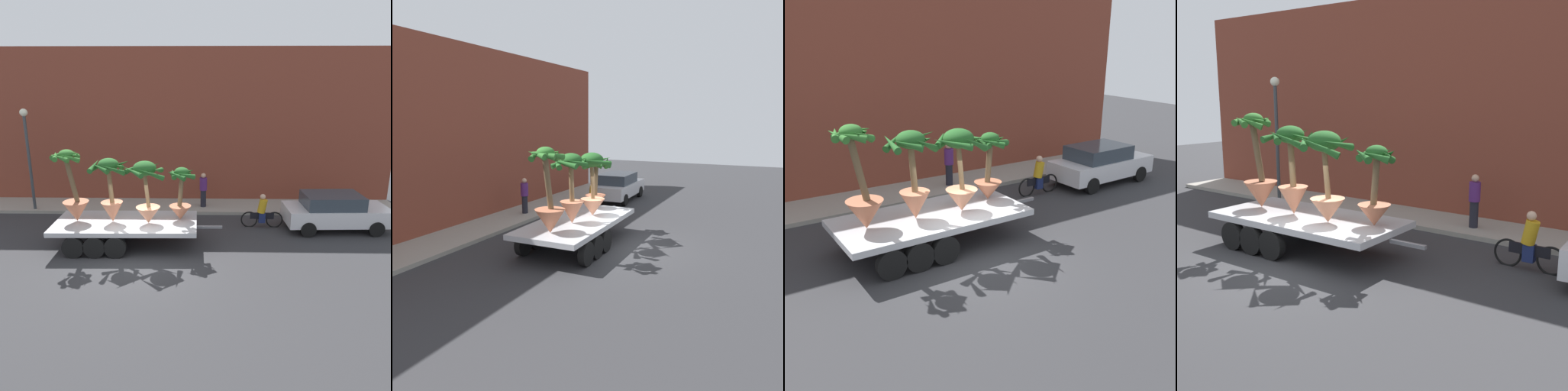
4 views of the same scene
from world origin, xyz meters
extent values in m
plane|color=#2D2D30|center=(0.00, 0.00, 0.00)|extent=(60.00, 60.00, 0.00)
cube|color=gray|center=(0.00, 6.10, 0.07)|extent=(24.00, 2.20, 0.15)
cube|color=brown|center=(0.00, 7.80, 3.90)|extent=(24.00, 1.20, 7.79)
cube|color=#B7BABF|center=(-0.68, 1.44, 0.89)|extent=(5.53, 2.63, 0.18)
cylinder|color=black|center=(-2.46, 2.60, 0.40)|extent=(0.80, 0.23, 0.80)
cylinder|color=black|center=(-2.42, 0.22, 0.40)|extent=(0.80, 0.23, 0.80)
cylinder|color=black|center=(-1.69, 2.61, 0.40)|extent=(0.80, 0.23, 0.80)
cylinder|color=black|center=(-1.65, 0.23, 0.40)|extent=(0.80, 0.23, 0.80)
cylinder|color=black|center=(-0.92, 2.62, 0.40)|extent=(0.80, 0.23, 0.80)
cylinder|color=black|center=(-0.88, 0.24, 0.40)|extent=(0.80, 0.23, 0.80)
cube|color=slate|center=(2.56, 1.49, 0.74)|extent=(1.00, 0.12, 0.10)
cone|color=#B26647|center=(-2.58, 1.43, 1.37)|extent=(0.99, 0.99, 0.79)
cylinder|color=brown|center=(-2.68, 1.43, 2.68)|extent=(0.51, 0.19, 1.84)
ellipsoid|color=#2D6B28|center=(-2.78, 1.43, 3.60)|extent=(0.57, 0.57, 0.36)
cone|color=#2D6B28|center=(-2.46, 1.43, 3.54)|extent=(0.21, 0.67, 0.37)
cone|color=#2D6B28|center=(-2.53, 1.67, 3.57)|extent=(0.65, 0.65, 0.31)
cone|color=#2D6B28|center=(-2.84, 1.77, 3.53)|extent=(0.74, 0.32, 0.42)
cone|color=#2D6B28|center=(-3.14, 1.53, 3.56)|extent=(0.40, 0.79, 0.33)
cone|color=#2D6B28|center=(-3.16, 1.32, 3.56)|extent=(0.43, 0.84, 0.34)
cone|color=#2D6B28|center=(-2.92, 1.07, 3.55)|extent=(0.82, 0.48, 0.38)
cone|color=#2D6B28|center=(-2.57, 1.13, 3.52)|extent=(0.73, 0.60, 0.46)
cone|color=tan|center=(0.22, 1.24, 1.30)|extent=(0.92, 0.92, 0.65)
cylinder|color=brown|center=(0.18, 1.24, 2.38)|extent=(0.27, 0.14, 1.50)
ellipsoid|color=#235B23|center=(0.14, 1.24, 3.12)|extent=(0.87, 0.87, 0.54)
cone|color=#235B23|center=(0.64, 1.17, 3.08)|extent=(0.34, 1.05, 0.42)
cone|color=#235B23|center=(0.22, 1.71, 3.04)|extent=(0.97, 0.35, 0.56)
cone|color=#235B23|center=(-0.25, 1.54, 3.09)|extent=(0.77, 0.92, 0.37)
cone|color=#235B23|center=(-0.24, 0.86, 3.09)|extent=(0.92, 0.92, 0.36)
cone|color=#235B23|center=(0.39, 0.74, 3.04)|extent=(1.08, 0.67, 0.64)
cone|color=#B26647|center=(1.41, 1.69, 1.26)|extent=(0.86, 0.86, 0.56)
cylinder|color=brown|center=(1.45, 1.69, 2.22)|extent=(0.29, 0.17, 1.36)
ellipsoid|color=#235B23|center=(1.48, 1.69, 2.89)|extent=(0.56, 0.56, 0.35)
cone|color=#235B23|center=(1.78, 1.75, 2.80)|extent=(0.32, 0.66, 0.44)
cone|color=#235B23|center=(1.67, 1.98, 2.82)|extent=(0.71, 0.55, 0.44)
cone|color=#235B23|center=(1.35, 1.99, 2.84)|extent=(0.71, 0.46, 0.36)
cone|color=#235B23|center=(1.16, 1.63, 2.84)|extent=(0.32, 0.71, 0.37)
cone|color=#235B23|center=(1.29, 1.34, 2.84)|extent=(0.82, 0.57, 0.39)
cone|color=#235B23|center=(1.65, 1.36, 2.84)|extent=(0.76, 0.53, 0.40)
cone|color=#C17251|center=(-1.18, 1.38, 1.38)|extent=(0.84, 0.84, 0.79)
cylinder|color=brown|center=(-1.20, 1.38, 2.50)|extent=(0.25, 0.17, 1.46)
ellipsoid|color=#235B23|center=(-1.23, 1.38, 3.23)|extent=(0.78, 0.78, 0.49)
cone|color=#235B23|center=(-0.82, 1.38, 3.16)|extent=(0.21, 0.83, 0.44)
cone|color=#235B23|center=(-0.89, 1.81, 3.15)|extent=(0.98, 0.83, 0.57)
cone|color=#235B23|center=(-1.54, 1.76, 3.17)|extent=(0.89, 0.79, 0.48)
cone|color=#235B23|center=(-1.77, 1.41, 3.19)|extent=(0.26, 1.11, 0.41)
cone|color=#235B23|center=(-1.46, 1.05, 3.18)|extent=(0.81, 0.65, 0.39)
cone|color=#235B23|center=(-0.98, 0.96, 3.14)|extent=(0.94, 0.66, 0.58)
torus|color=black|center=(5.44, 3.46, 0.34)|extent=(0.74, 0.08, 0.74)
torus|color=black|center=(4.34, 3.48, 0.34)|extent=(0.74, 0.08, 0.74)
cube|color=black|center=(4.89, 3.47, 0.52)|extent=(1.04, 0.08, 0.28)
cylinder|color=gold|center=(4.89, 3.47, 0.97)|extent=(0.45, 0.35, 0.65)
sphere|color=tan|center=(4.89, 3.47, 1.39)|extent=(0.24, 0.24, 0.24)
cube|color=navy|center=(4.89, 3.47, 0.44)|extent=(0.28, 0.25, 0.44)
cube|color=silver|center=(8.04, 3.30, 0.67)|extent=(4.43, 2.01, 0.70)
cube|color=#2D3842|center=(7.82, 3.29, 1.30)|extent=(2.46, 1.75, 0.56)
cylinder|color=black|center=(9.42, 4.23, 0.32)|extent=(0.65, 0.23, 0.64)
cylinder|color=black|center=(9.49, 2.49, 0.32)|extent=(0.65, 0.23, 0.64)
cylinder|color=black|center=(6.58, 4.11, 0.32)|extent=(0.65, 0.23, 0.64)
cylinder|color=black|center=(6.65, 2.38, 0.32)|extent=(0.65, 0.23, 0.64)
cylinder|color=black|center=(2.31, 5.86, 0.57)|extent=(0.28, 0.28, 0.85)
cylinder|color=#51236B|center=(2.31, 5.86, 1.31)|extent=(0.36, 0.36, 0.62)
sphere|color=tan|center=(2.31, 5.86, 1.74)|extent=(0.24, 0.24, 0.24)
cylinder|color=#383D42|center=(-5.96, 5.30, 2.40)|extent=(0.14, 0.14, 4.50)
sphere|color=#EAEACC|center=(-5.96, 5.30, 4.80)|extent=(0.36, 0.36, 0.36)
camera|label=1|loc=(2.33, -12.80, 6.28)|focal=36.05mm
camera|label=2|loc=(-13.26, -5.18, 4.58)|focal=36.72mm
camera|label=3|loc=(-6.16, -9.90, 5.88)|focal=43.29mm
camera|label=4|loc=(8.54, -8.20, 4.29)|focal=44.84mm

